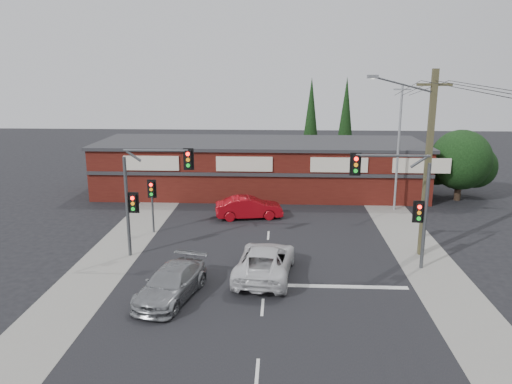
{
  "coord_description": "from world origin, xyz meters",
  "views": [
    {
      "loc": [
        0.71,
        -23.39,
        10.0
      ],
      "look_at": [
        -0.62,
        3.0,
        3.44
      ],
      "focal_mm": 35.0,
      "sensor_mm": 36.0,
      "label": 1
    }
  ],
  "objects_px": {
    "silver_suv": "(171,283)",
    "utility_pole": "(426,158)",
    "white_suv": "(265,261)",
    "shop_building": "(260,167)",
    "red_sedan": "(249,208)"
  },
  "relations": [
    {
      "from": "red_sedan",
      "to": "silver_suv",
      "type": "bearing_deg",
      "value": 157.7
    },
    {
      "from": "white_suv",
      "to": "shop_building",
      "type": "distance_m",
      "value": 17.46
    },
    {
      "from": "silver_suv",
      "to": "utility_pole",
      "type": "distance_m",
      "value": 14.62
    },
    {
      "from": "white_suv",
      "to": "utility_pole",
      "type": "bearing_deg",
      "value": -151.87
    },
    {
      "from": "utility_pole",
      "to": "white_suv",
      "type": "bearing_deg",
      "value": -158.01
    },
    {
      "from": "shop_building",
      "to": "utility_pole",
      "type": "height_order",
      "value": "utility_pole"
    },
    {
      "from": "red_sedan",
      "to": "shop_building",
      "type": "bearing_deg",
      "value": -13.4
    },
    {
      "from": "white_suv",
      "to": "silver_suv",
      "type": "relative_size",
      "value": 1.15
    },
    {
      "from": "shop_building",
      "to": "utility_pole",
      "type": "xyz_separation_m",
      "value": [
        9.36,
        -14.0,
        3.26
      ]
    },
    {
      "from": "shop_building",
      "to": "silver_suv",
      "type": "bearing_deg",
      "value": -98.81
    },
    {
      "from": "utility_pole",
      "to": "shop_building",
      "type": "bearing_deg",
      "value": 123.76
    },
    {
      "from": "white_suv",
      "to": "red_sedan",
      "type": "xyz_separation_m",
      "value": [
        -1.42,
        9.78,
        -0.03
      ]
    },
    {
      "from": "silver_suv",
      "to": "red_sedan",
      "type": "xyz_separation_m",
      "value": [
        2.68,
        12.44,
        0.04
      ]
    },
    {
      "from": "white_suv",
      "to": "shop_building",
      "type": "xyz_separation_m",
      "value": [
        -0.99,
        17.38,
        1.36
      ]
    },
    {
      "from": "silver_suv",
      "to": "red_sedan",
      "type": "height_order",
      "value": "red_sedan"
    }
  ]
}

